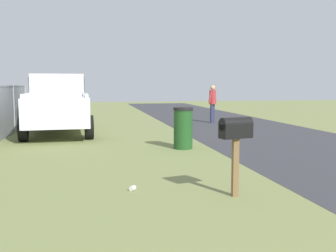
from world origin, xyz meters
TOP-DOWN VIEW (x-y plane):
  - mailbox at (6.07, -0.91)m, footprint 0.32×0.54m
  - pickup_truck at (14.88, 2.42)m, footprint 5.50×2.46m
  - trash_bin at (10.63, -1.16)m, footprint 0.53×0.53m
  - pedestrian at (17.44, -4.13)m, footprint 0.36×0.47m
  - litter_cup_far_scatter at (6.68, 0.61)m, footprint 0.13×0.13m

SIDE VIEW (x-z plane):
  - litter_cup_far_scatter at x=6.68m, z-range 0.00..0.08m
  - trash_bin at x=10.63m, z-range 0.00..1.12m
  - mailbox at x=6.07m, z-range 0.36..1.59m
  - pedestrian at x=17.44m, z-range 0.14..1.83m
  - pickup_truck at x=14.88m, z-range 0.06..2.15m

